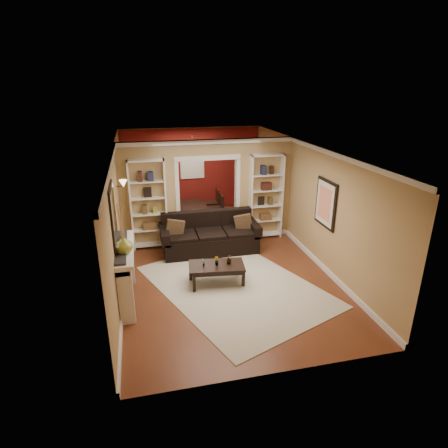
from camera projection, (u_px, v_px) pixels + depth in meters
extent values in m
plane|color=brown|center=(218.00, 258.00, 9.18)|extent=(8.00, 8.00, 0.00)
plane|color=white|center=(217.00, 147.00, 8.22)|extent=(8.00, 8.00, 0.00)
plane|color=tan|center=(192.00, 169.00, 12.34)|extent=(8.00, 0.00, 8.00)
plane|color=tan|center=(279.00, 294.00, 5.05)|extent=(8.00, 0.00, 8.00)
plane|color=tan|center=(117.00, 213.00, 8.22)|extent=(0.00, 8.00, 8.00)
plane|color=tan|center=(307.00, 199.00, 9.17)|extent=(0.00, 8.00, 8.00)
cube|color=tan|center=(208.00, 192.00, 9.79)|extent=(4.50, 0.15, 2.70)
cube|color=maroon|center=(192.00, 170.00, 12.33)|extent=(4.44, 0.04, 2.64)
cube|color=#8CA5CC|center=(192.00, 164.00, 12.21)|extent=(0.78, 0.03, 0.98)
cube|color=beige|center=(234.00, 286.00, 7.90)|extent=(4.03, 4.66, 0.01)
cube|color=black|center=(210.00, 233.00, 9.39)|extent=(2.45, 1.06, 0.96)
cube|color=brown|center=(175.00, 229.00, 9.12)|extent=(0.44, 0.15, 0.43)
cube|color=brown|center=(244.00, 223.00, 9.49)|extent=(0.44, 0.23, 0.43)
cube|color=black|center=(217.00, 274.00, 7.94)|extent=(1.23, 0.76, 0.44)
imported|color=#336626|center=(204.00, 262.00, 7.77)|extent=(0.11, 0.11, 0.17)
imported|color=#336626|center=(216.00, 261.00, 7.82)|extent=(0.12, 0.13, 0.19)
imported|color=#336626|center=(229.00, 259.00, 7.88)|extent=(0.15, 0.15, 0.20)
cube|color=white|center=(148.00, 205.00, 9.38)|extent=(0.90, 0.30, 2.30)
cube|color=white|center=(266.00, 197.00, 10.03)|extent=(0.90, 0.30, 2.30)
cube|color=white|center=(127.00, 275.00, 7.16)|extent=(0.32, 1.70, 1.16)
imported|color=olive|center=(123.00, 244.00, 6.65)|extent=(0.39, 0.39, 0.34)
cube|color=silver|center=(113.00, 215.00, 6.70)|extent=(0.03, 0.95, 1.10)
cube|color=#FFE0A5|center=(121.00, 185.00, 8.58)|extent=(0.18, 0.18, 0.22)
cube|color=black|center=(325.00, 203.00, 8.18)|extent=(0.04, 0.85, 1.05)
imported|color=black|center=(194.00, 213.00, 11.52)|extent=(1.46, 0.81, 0.51)
cube|color=black|center=(177.00, 211.00, 11.06)|extent=(0.59, 0.59, 0.93)
cube|color=black|center=(214.00, 209.00, 11.29)|extent=(0.54, 0.54, 0.91)
cube|color=black|center=(175.00, 207.00, 11.62)|extent=(0.47, 0.47, 0.82)
cube|color=black|center=(210.00, 203.00, 11.84)|extent=(0.59, 0.59, 0.92)
cube|color=#3B261A|center=(198.00, 156.00, 10.92)|extent=(0.50, 0.50, 0.30)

